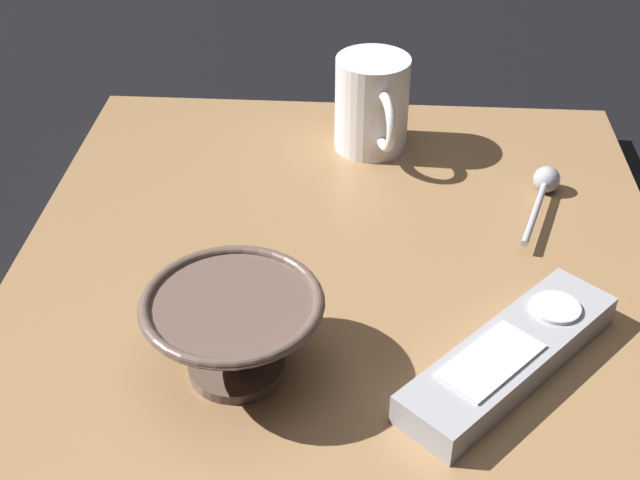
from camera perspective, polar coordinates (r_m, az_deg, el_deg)
name	(u,v)px	position (r m, az deg, el deg)	size (l,w,h in m)	color
ground_plane	(341,296)	(0.73, 1.41, -3.74)	(6.00, 6.00, 0.00)	black
table	(341,280)	(0.72, 1.43, -2.68)	(0.55, 0.58, 0.03)	#936D47
cereal_bowl	(234,331)	(0.59, -5.76, -6.02)	(0.13, 0.13, 0.07)	brown
coffee_mug	(372,104)	(0.85, 3.52, 9.00)	(0.07, 0.10, 0.09)	white
teaspoon	(545,185)	(0.81, 14.74, 3.56)	(0.05, 0.12, 0.02)	#A3A5B2
tv_remote_near	(510,356)	(0.62, 12.55, -7.58)	(0.17, 0.18, 0.03)	#9E9EA3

